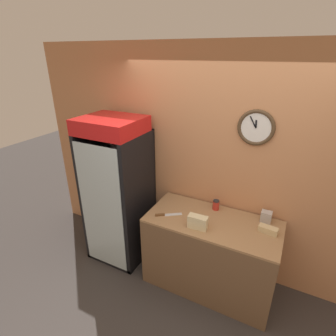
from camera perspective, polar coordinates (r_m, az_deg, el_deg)
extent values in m
cube|color=tan|center=(3.05, 12.57, -0.38)|extent=(5.20, 0.06, 2.70)
torus|color=#4C3823|center=(2.79, 18.59, 8.31)|extent=(0.37, 0.04, 0.37)
cylinder|color=white|center=(2.79, 18.59, 8.31)|extent=(0.30, 0.01, 0.30)
cube|color=black|center=(2.77, 18.62, 9.06)|extent=(0.02, 0.01, 0.08)
cube|color=black|center=(2.77, 18.03, 9.48)|extent=(0.08, 0.01, 0.12)
cube|color=brown|center=(3.23, 9.12, -17.97)|extent=(1.44, 0.68, 0.88)
cube|color=#9E754C|center=(2.95, 9.70, -11.43)|extent=(1.44, 0.68, 0.02)
cube|color=black|center=(3.68, -7.64, -4.03)|extent=(0.71, 0.04, 1.73)
cube|color=black|center=(3.65, -14.76, -4.94)|extent=(0.05, 0.68, 1.73)
cube|color=black|center=(3.29, -6.00, -7.60)|extent=(0.05, 0.68, 1.73)
cube|color=black|center=(3.94, -9.66, -16.82)|extent=(0.71, 0.68, 0.05)
cube|color=white|center=(3.66, -7.89, -4.21)|extent=(0.61, 0.02, 1.63)
cube|color=silver|center=(3.24, -14.32, -8.89)|extent=(0.61, 0.01, 1.63)
cube|color=red|center=(3.07, -12.35, 9.07)|extent=(0.71, 0.61, 0.18)
cube|color=silver|center=(3.69, -10.27, -12.46)|extent=(0.59, 0.56, 0.01)
cube|color=silver|center=(3.52, -10.64, -8.40)|extent=(0.59, 0.56, 0.01)
cube|color=silver|center=(3.37, -11.03, -3.94)|extent=(0.59, 0.56, 0.01)
cube|color=silver|center=(3.24, -11.46, 0.91)|extent=(0.59, 0.56, 0.01)
cylinder|color=navy|center=(3.32, -13.07, -9.21)|extent=(0.07, 0.07, 0.14)
cylinder|color=navy|center=(3.27, -13.24, -7.71)|extent=(0.03, 0.03, 0.06)
cylinder|color=#B2BCCC|center=(3.20, -14.39, -4.17)|extent=(0.07, 0.07, 0.15)
cylinder|color=#B2BCCC|center=(3.16, -14.59, -2.48)|extent=(0.03, 0.03, 0.06)
cylinder|color=#72337F|center=(3.02, -14.01, 0.98)|extent=(0.07, 0.07, 0.18)
cylinder|color=#72337F|center=(2.98, -14.26, 3.28)|extent=(0.03, 0.03, 0.08)
cylinder|color=#5B2D19|center=(3.26, -11.57, -9.72)|extent=(0.06, 0.06, 0.15)
cylinder|color=#5B2D19|center=(3.20, -11.73, -8.14)|extent=(0.02, 0.02, 0.06)
cylinder|color=navy|center=(2.94, -11.76, 0.14)|extent=(0.07, 0.07, 0.15)
cylinder|color=navy|center=(2.90, -11.93, 2.04)|extent=(0.03, 0.03, 0.06)
cylinder|color=#B2231E|center=(3.10, -12.05, -5.06)|extent=(0.06, 0.06, 0.14)
cylinder|color=#B2231E|center=(3.06, -12.20, -3.47)|extent=(0.02, 0.02, 0.06)
cube|color=beige|center=(2.79, 6.45, -12.21)|extent=(0.21, 0.10, 0.07)
cube|color=beige|center=(2.75, 6.52, -11.02)|extent=(0.21, 0.10, 0.07)
cube|color=tan|center=(2.90, 20.97, -12.44)|extent=(0.19, 0.10, 0.07)
cube|color=silver|center=(2.99, 1.15, -10.07)|extent=(0.18, 0.15, 0.00)
cube|color=brown|center=(2.97, -1.76, -10.15)|extent=(0.10, 0.08, 0.02)
cylinder|color=#B72D23|center=(3.11, 10.38, -8.00)|extent=(0.08, 0.08, 0.10)
cylinder|color=#262628|center=(3.08, 10.46, -7.07)|extent=(0.07, 0.07, 0.01)
cube|color=#B7B2AD|center=(3.04, 20.59, -9.88)|extent=(0.11, 0.09, 0.12)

